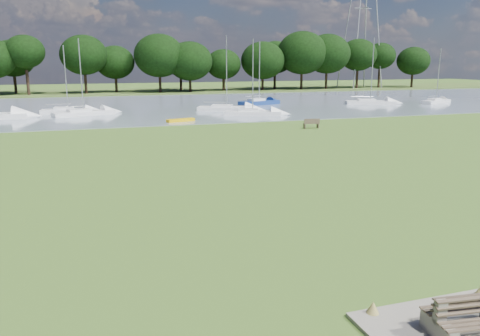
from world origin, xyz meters
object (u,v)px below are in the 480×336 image
object	(u,v)px
kayak	(181,120)
sailboat_4	(259,101)
sailboat_3	(370,101)
sailboat_7	(252,111)
bench_pair	(471,317)
sailboat_2	(68,110)
sailboat_9	(436,100)
sailboat_0	(226,107)
riverbank_bench	(311,123)
sailboat_1	(83,112)

from	to	relation	value
kayak	sailboat_4	size ratio (longest dim) A/B	0.34
sailboat_3	sailboat_7	xyz separation A→B (m)	(-19.94, -7.72, -0.01)
bench_pair	sailboat_2	size ratio (longest dim) A/B	0.26
kayak	sailboat_3	distance (m)	30.48
sailboat_4	sailboat_3	bearing A→B (deg)	-35.59
sailboat_7	sailboat_2	bearing A→B (deg)	178.45
sailboat_3	sailboat_9	world-z (taller)	sailboat_3
sailboat_7	sailboat_9	world-z (taller)	sailboat_7
bench_pair	kayak	distance (m)	38.41
kayak	sailboat_2	bearing A→B (deg)	117.33
kayak	sailboat_0	xyz separation A→B (m)	(7.16, 8.64, 0.28)
bench_pair	sailboat_7	size ratio (longest dim) A/B	0.24
riverbank_bench	sailboat_7	xyz separation A→B (m)	(-1.77, 11.08, 0.03)
kayak	sailboat_1	size ratio (longest dim) A/B	0.35
sailboat_4	kayak	bearing A→B (deg)	-153.72
sailboat_0	sailboat_3	distance (m)	21.43
riverbank_bench	sailboat_3	xyz separation A→B (m)	(18.17, 18.80, 0.04)
sailboat_3	sailboat_1	bearing A→B (deg)	-157.52
sailboat_0	sailboat_3	bearing A→B (deg)	30.70
sailboat_0	sailboat_1	bearing A→B (deg)	-155.16
sailboat_9	sailboat_4	bearing A→B (deg)	146.39
bench_pair	sailboat_4	size ratio (longest dim) A/B	0.23
riverbank_bench	kayak	distance (m)	13.02
kayak	sailboat_1	distance (m)	12.62
sailboat_9	bench_pair	bearing A→B (deg)	-150.59
bench_pair	sailboat_3	world-z (taller)	sailboat_3
sailboat_1	sailboat_9	world-z (taller)	sailboat_1
riverbank_bench	sailboat_3	size ratio (longest dim) A/B	0.17
sailboat_0	sailboat_9	bearing A→B (deg)	25.98
sailboat_1	sailboat_9	xyz separation A→B (m)	(47.43, 0.68, 0.01)
bench_pair	sailboat_1	distance (m)	47.75
kayak	sailboat_3	size ratio (longest dim) A/B	0.32
sailboat_2	sailboat_7	world-z (taller)	sailboat_7
sailboat_2	sailboat_4	size ratio (longest dim) A/B	0.90
sailboat_7	sailboat_9	bearing A→B (deg)	32.84
sailboat_1	sailboat_3	world-z (taller)	sailboat_3
bench_pair	kayak	world-z (taller)	bench_pair
sailboat_0	sailboat_7	size ratio (longest dim) A/B	1.08
bench_pair	sailboat_7	world-z (taller)	sailboat_7
sailboat_2	sailboat_1	bearing A→B (deg)	-51.96
riverbank_bench	sailboat_2	bearing A→B (deg)	144.77
sailboat_2	kayak	bearing A→B (deg)	-40.49
sailboat_7	kayak	bearing A→B (deg)	-138.72
bench_pair	sailboat_9	distance (m)	61.70
sailboat_1	sailboat_7	world-z (taller)	sailboat_1
bench_pair	sailboat_4	world-z (taller)	sailboat_4
bench_pair	sailboat_9	size ratio (longest dim) A/B	0.26
sailboat_2	sailboat_7	distance (m)	21.05
riverbank_bench	sailboat_0	bearing A→B (deg)	107.68
sailboat_1	sailboat_9	size ratio (longest dim) A/B	1.09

